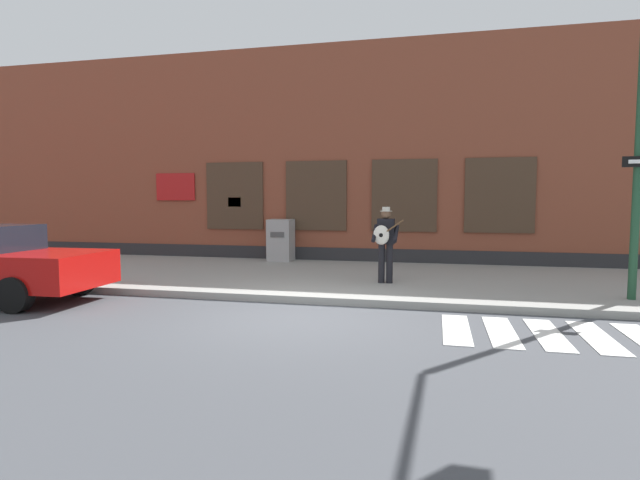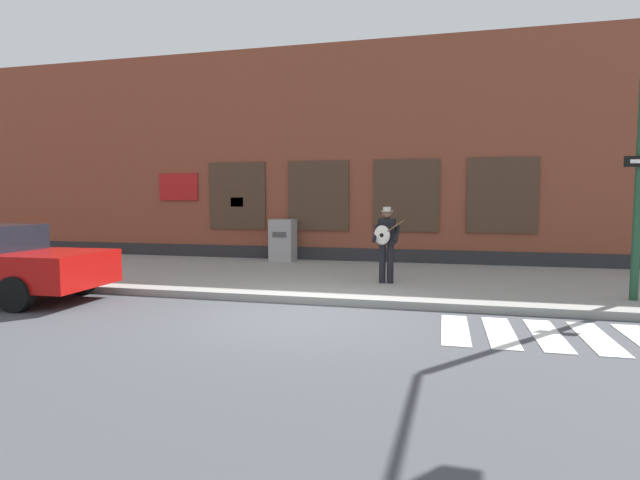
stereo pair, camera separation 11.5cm
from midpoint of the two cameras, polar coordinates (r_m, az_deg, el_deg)
ground_plane at (r=8.75m, az=-2.44°, el=-8.88°), size 160.00×160.00×0.00m
sidewalk at (r=12.65m, az=2.80°, el=-4.35°), size 28.00×5.94×0.15m
building_backdrop at (r=17.45m, az=6.02°, el=9.07°), size 28.00×4.06×6.84m
busker at (r=11.39m, az=7.83°, el=0.02°), size 0.70×0.53×1.74m
utility_box at (r=15.59m, az=-4.04°, el=-0.00°), size 0.73×0.72×1.29m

